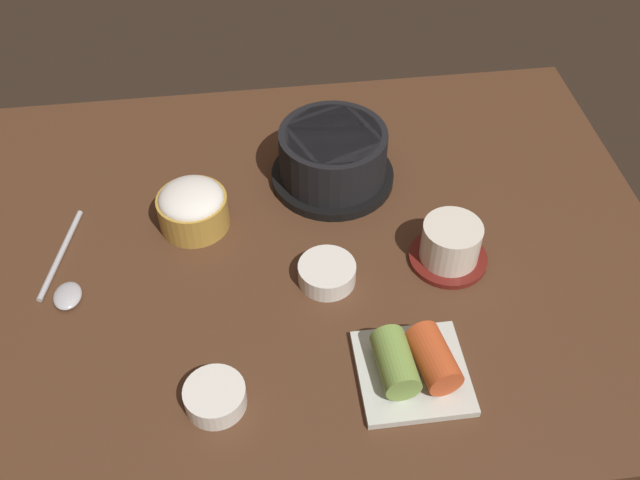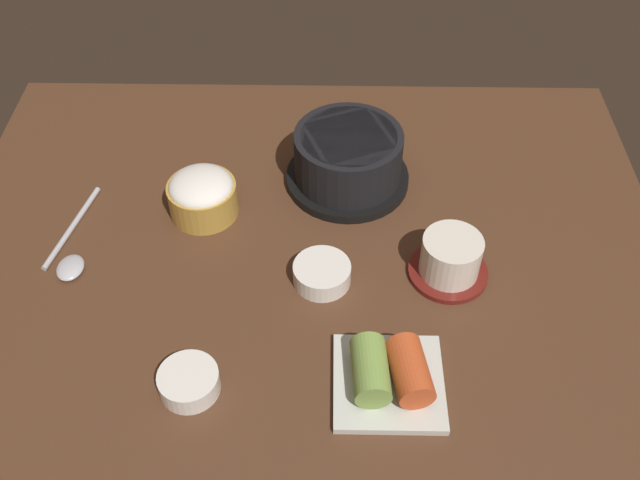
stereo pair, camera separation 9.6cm
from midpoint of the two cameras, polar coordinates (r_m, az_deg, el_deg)
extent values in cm
cube|color=#4C2D1C|center=(100.69, 1.62, -0.86)|extent=(100.00, 76.00, 2.00)
cylinder|color=black|center=(109.09, 4.71, 4.80)|extent=(18.42, 18.42, 1.39)
cylinder|color=black|center=(106.21, 4.85, 6.57)|extent=(15.87, 15.87, 7.41)
cylinder|color=#D15619|center=(104.06, 4.97, 8.00)|extent=(13.96, 13.96, 0.60)
cylinder|color=#B78C38|center=(103.40, -6.62, 3.10)|extent=(9.84, 9.84, 4.96)
ellipsoid|color=white|center=(101.71, -6.74, 4.11)|extent=(9.05, 9.05, 3.44)
cylinder|color=maroon|center=(98.46, 12.85, -2.62)|extent=(10.63, 10.63, 0.80)
cylinder|color=silver|center=(96.13, 13.16, -1.39)|extent=(7.91, 7.91, 5.57)
cylinder|color=#C6D18C|center=(94.35, 13.41, -0.38)|extent=(6.72, 6.72, 0.40)
cylinder|color=white|center=(94.62, 3.07, -2.83)|extent=(7.64, 7.64, 2.81)
cylinder|color=brown|center=(93.78, 3.10, -2.39)|extent=(6.26, 6.26, 0.50)
cube|color=silver|center=(86.68, 8.68, -11.28)|extent=(12.89, 12.89, 1.00)
cylinder|color=#7A9E47|center=(84.19, 7.33, -10.35)|extent=(4.75, 8.00, 4.26)
cylinder|color=#C64C23|center=(84.84, 10.41, -10.31)|extent=(5.52, 8.35, 4.26)
cylinder|color=white|center=(85.35, -7.10, -11.26)|extent=(7.14, 7.14, 2.81)
cylinder|color=#386B2D|center=(84.42, -7.17, -10.87)|extent=(5.86, 5.86, 0.50)
cylinder|color=#B7B7BC|center=(106.07, -16.57, 0.86)|extent=(4.45, 15.98, 0.80)
ellipsoid|color=#B7B7BC|center=(100.21, -16.57, -2.26)|extent=(3.60, 4.68, 1.26)
camera|label=1|loc=(0.05, -87.13, 3.04)|focal=40.49mm
camera|label=2|loc=(0.05, 92.87, -3.04)|focal=40.49mm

